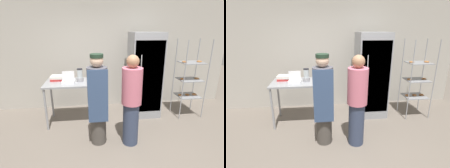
{
  "view_description": "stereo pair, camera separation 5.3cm",
  "coord_description": "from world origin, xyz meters",
  "views": [
    {
      "loc": [
        -0.47,
        -2.34,
        2.02
      ],
      "look_at": [
        -0.09,
        0.76,
        1.02
      ],
      "focal_mm": 28.0,
      "sensor_mm": 36.0,
      "label": 1
    },
    {
      "loc": [
        -0.42,
        -2.35,
        2.02
      ],
      "look_at": [
        -0.09,
        0.76,
        1.02
      ],
      "focal_mm": 28.0,
      "sensor_mm": 36.0,
      "label": 2
    }
  ],
  "objects": [
    {
      "name": "ground_plane",
      "position": [
        0.0,
        0.0,
        0.0
      ],
      "size": [
        14.0,
        14.0,
        0.0
      ],
      "primitive_type": "plane",
      "color": "#6B6056"
    },
    {
      "name": "back_wall",
      "position": [
        0.0,
        2.16,
        1.37
      ],
      "size": [
        6.4,
        0.12,
        2.74
      ],
      "primitive_type": "cube",
      "color": "#ADA89E",
      "rests_on": "ground_plane"
    },
    {
      "name": "refrigerator",
      "position": [
        0.77,
        1.49,
        0.97
      ],
      "size": [
        0.7,
        0.69,
        1.94
      ],
      "color": "gray",
      "rests_on": "ground_plane"
    },
    {
      "name": "baking_rack",
      "position": [
        1.81,
        1.31,
        0.88
      ],
      "size": [
        0.57,
        0.49,
        1.8
      ],
      "color": "#93969B",
      "rests_on": "ground_plane"
    },
    {
      "name": "prep_counter",
      "position": [
        -0.94,
        1.28,
        0.81
      ],
      "size": [
        1.0,
        0.67,
        0.93
      ],
      "color": "gray",
      "rests_on": "ground_plane"
    },
    {
      "name": "donut_box",
      "position": [
        -0.95,
        1.2,
        0.98
      ],
      "size": [
        0.25,
        0.19,
        0.23
      ],
      "color": "white",
      "rests_on": "prep_counter"
    },
    {
      "name": "blender_pitcher",
      "position": [
        -0.71,
        1.29,
        1.06
      ],
      "size": [
        0.15,
        0.15,
        0.28
      ],
      "color": "#99999E",
      "rests_on": "prep_counter"
    },
    {
      "name": "binder_stack",
      "position": [
        -1.2,
        1.45,
        0.98
      ],
      "size": [
        0.29,
        0.26,
        0.1
      ],
      "color": "#B72D2D",
      "rests_on": "prep_counter"
    },
    {
      "name": "person_baker",
      "position": [
        -0.37,
        0.45,
        0.85
      ],
      "size": [
        0.35,
        0.36,
        1.63
      ],
      "color": "#47423D",
      "rests_on": "ground_plane"
    },
    {
      "name": "person_customer",
      "position": [
        0.2,
        0.36,
        0.83
      ],
      "size": [
        0.34,
        0.34,
        1.62
      ],
      "color": "#333D56",
      "rests_on": "ground_plane"
    }
  ]
}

